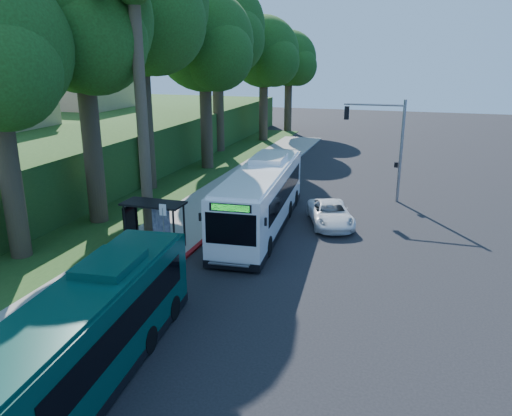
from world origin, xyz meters
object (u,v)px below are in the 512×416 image
(bus_shelter, at_px, (151,215))
(teal_bus, at_px, (86,335))
(white_bus, at_px, (261,196))
(pickup, at_px, (330,214))

(bus_shelter, distance_m, teal_bus, 11.45)
(bus_shelter, xyz_separation_m, white_bus, (4.57, 4.81, 0.09))
(white_bus, height_order, teal_bus, white_bus)
(bus_shelter, bearing_deg, white_bus, 46.46)
(bus_shelter, distance_m, white_bus, 6.64)
(bus_shelter, bearing_deg, teal_bus, -71.05)
(white_bus, xyz_separation_m, pickup, (3.83, 1.69, -1.21))
(bus_shelter, height_order, teal_bus, teal_bus)
(bus_shelter, height_order, white_bus, white_bus)
(pickup, bearing_deg, white_bus, -175.49)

